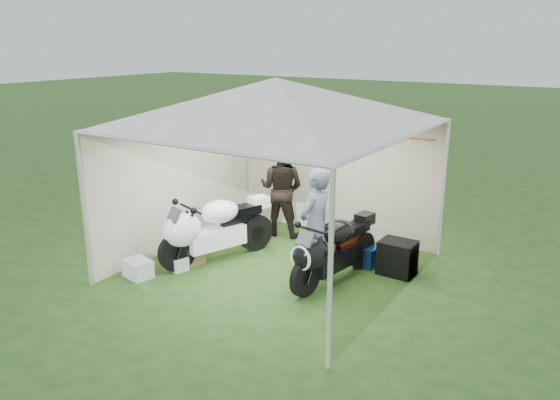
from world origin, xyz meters
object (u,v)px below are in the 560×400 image
(person_blue_jacket, at_px, (315,227))
(crate_0, at_px, (138,268))
(equipment_box, at_px, (397,258))
(crate_2, at_px, (178,263))
(person_dark_jacket, at_px, (282,188))
(motorcycle_white, at_px, (212,228))
(canopy_tent, at_px, (277,107))
(crate_1, at_px, (190,254))
(motorcycle_black, at_px, (331,249))
(paddock_stand, at_px, (364,256))

(person_blue_jacket, xyz_separation_m, crate_0, (-2.38, -1.31, -0.75))
(equipment_box, height_order, crate_2, equipment_box)
(person_dark_jacket, bearing_deg, person_blue_jacket, 126.44)
(motorcycle_white, xyz_separation_m, person_dark_jacket, (0.24, 1.74, 0.30))
(canopy_tent, height_order, crate_2, canopy_tent)
(crate_1, bearing_deg, motorcycle_black, 13.95)
(paddock_stand, bearing_deg, motorcycle_black, -99.00)
(canopy_tent, relative_size, crate_2, 19.11)
(paddock_stand, height_order, crate_0, paddock_stand)
(motorcycle_black, xyz_separation_m, person_blue_jacket, (-0.21, -0.10, 0.34))
(paddock_stand, distance_m, crate_1, 2.83)
(motorcycle_white, bearing_deg, crate_1, -115.50)
(motorcycle_black, height_order, person_dark_jacket, person_dark_jacket)
(person_blue_jacket, relative_size, crate_1, 4.83)
(canopy_tent, xyz_separation_m, person_blue_jacket, (0.77, -0.15, -1.69))
(person_dark_jacket, bearing_deg, crate_1, 66.61)
(motorcycle_black, xyz_separation_m, person_dark_jacket, (-1.78, 1.42, 0.34))
(person_blue_jacket, bearing_deg, crate_0, -55.12)
(motorcycle_white, height_order, person_dark_jacket, person_dark_jacket)
(equipment_box, height_order, crate_0, equipment_box)
(motorcycle_black, bearing_deg, crate_0, -142.44)
(canopy_tent, relative_size, crate_0, 13.62)
(person_dark_jacket, relative_size, person_blue_jacket, 1.00)
(person_dark_jacket, relative_size, crate_2, 6.01)
(motorcycle_white, height_order, crate_1, motorcycle_white)
(crate_0, height_order, crate_1, crate_1)
(motorcycle_white, bearing_deg, crate_0, -97.80)
(motorcycle_black, height_order, person_blue_jacket, person_blue_jacket)
(motorcycle_white, relative_size, person_blue_jacket, 1.16)
(crate_1, relative_size, crate_2, 1.24)
(motorcycle_white, bearing_deg, equipment_box, 42.95)
(crate_0, xyz_separation_m, crate_2, (0.32, 0.54, -0.03))
(equipment_box, bearing_deg, paddock_stand, 177.17)
(motorcycle_white, xyz_separation_m, person_blue_jacket, (1.81, 0.21, 0.30))
(person_blue_jacket, xyz_separation_m, crate_2, (-2.06, -0.77, -0.78))
(paddock_stand, xyz_separation_m, person_blue_jacket, (-0.35, -1.00, 0.73))
(crate_1, bearing_deg, crate_2, -89.12)
(person_blue_jacket, distance_m, crate_0, 2.82)
(canopy_tent, xyz_separation_m, motorcycle_white, (-1.04, -0.36, -1.99))
(paddock_stand, bearing_deg, person_blue_jacket, -109.36)
(person_dark_jacket, xyz_separation_m, crate_2, (-0.49, -2.30, -0.78))
(equipment_box, bearing_deg, person_dark_jacket, 167.45)
(canopy_tent, xyz_separation_m, paddock_stand, (1.13, 0.85, -2.41))
(crate_2, bearing_deg, motorcycle_black, 21.04)
(motorcycle_black, bearing_deg, crate_1, -157.05)
(equipment_box, distance_m, crate_2, 3.46)
(canopy_tent, xyz_separation_m, person_dark_jacket, (-0.80, 1.38, -1.69))
(motorcycle_white, relative_size, motorcycle_black, 1.03)
(person_blue_jacket, height_order, crate_1, person_blue_jacket)
(motorcycle_black, relative_size, crate_2, 6.72)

